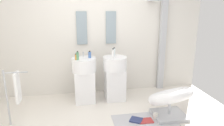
# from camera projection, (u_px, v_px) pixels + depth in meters

# --- Properties ---
(rear_partition) EXTENTS (4.80, 0.10, 2.60)m
(rear_partition) POSITION_uv_depth(u_px,v_px,m) (96.00, 35.00, 4.54)
(rear_partition) COLOR silver
(rear_partition) RESTS_ON ground_plane
(pedestal_sink_left) EXTENTS (0.49, 0.49, 1.02)m
(pedestal_sink_left) POSITION_uv_depth(u_px,v_px,m) (84.00, 78.00, 4.19)
(pedestal_sink_left) COLOR white
(pedestal_sink_left) RESTS_ON ground_plane
(pedestal_sink_right) EXTENTS (0.49, 0.49, 1.02)m
(pedestal_sink_right) POSITION_uv_depth(u_px,v_px,m) (115.00, 76.00, 4.30)
(pedestal_sink_right) COLOR white
(pedestal_sink_right) RESTS_ON ground_plane
(vanity_mirror_left) EXTENTS (0.22, 0.03, 0.69)m
(vanity_mirror_left) POSITION_uv_depth(u_px,v_px,m) (82.00, 28.00, 4.37)
(vanity_mirror_left) COLOR #8C9EA8
(vanity_mirror_right) EXTENTS (0.22, 0.03, 0.69)m
(vanity_mirror_right) POSITION_uv_depth(u_px,v_px,m) (111.00, 28.00, 4.48)
(vanity_mirror_right) COLOR #8C9EA8
(shower_column) EXTENTS (0.49, 0.24, 2.05)m
(shower_column) POSITION_uv_depth(u_px,v_px,m) (162.00, 44.00, 4.74)
(shower_column) COLOR #B7BABF
(shower_column) RESTS_ON ground_plane
(lounge_chair) EXTENTS (1.04, 1.04, 0.65)m
(lounge_chair) POSITION_uv_depth(u_px,v_px,m) (170.00, 99.00, 3.61)
(lounge_chair) COLOR #B7BABF
(lounge_chair) RESTS_ON ground_plane
(towel_rack) EXTENTS (0.37, 0.22, 0.95)m
(towel_rack) POSITION_uv_depth(u_px,v_px,m) (16.00, 89.00, 3.31)
(towel_rack) COLOR #B7BABF
(towel_rack) RESTS_ON ground_plane
(area_rug) EXTENTS (1.07, 0.76, 0.01)m
(area_rug) POSITION_uv_depth(u_px,v_px,m) (146.00, 124.00, 3.46)
(area_rug) COLOR #B2B2B7
(area_rug) RESTS_ON ground_plane
(magazine_red) EXTENTS (0.25, 0.17, 0.02)m
(magazine_red) POSITION_uv_depth(u_px,v_px,m) (145.00, 121.00, 3.53)
(magazine_red) COLOR #B73838
(magazine_red) RESTS_ON area_rug
(magazine_navy) EXTENTS (0.27, 0.26, 0.03)m
(magazine_navy) POSITION_uv_depth(u_px,v_px,m) (136.00, 120.00, 3.54)
(magazine_navy) COLOR navy
(magazine_navy) RESTS_ON area_rug
(coffee_mug) EXTENTS (0.08, 0.08, 0.10)m
(coffee_mug) POSITION_uv_depth(u_px,v_px,m) (156.00, 116.00, 3.60)
(coffee_mug) COLOR white
(coffee_mug) RESTS_ON area_rug
(soap_bottle_blue) EXTENTS (0.06, 0.06, 0.14)m
(soap_bottle_blue) POSITION_uv_depth(u_px,v_px,m) (90.00, 55.00, 4.10)
(soap_bottle_blue) COLOR #4C72B7
(soap_bottle_blue) RESTS_ON pedestal_sink_left
(soap_bottle_clear) EXTENTS (0.05, 0.05, 0.17)m
(soap_bottle_clear) POSITION_uv_depth(u_px,v_px,m) (114.00, 52.00, 4.30)
(soap_bottle_clear) COLOR silver
(soap_bottle_clear) RESTS_ON pedestal_sink_right
(soap_bottle_amber) EXTENTS (0.05, 0.05, 0.12)m
(soap_bottle_amber) POSITION_uv_depth(u_px,v_px,m) (76.00, 57.00, 3.95)
(soap_bottle_amber) COLOR #C68C38
(soap_bottle_amber) RESTS_ON pedestal_sink_left
(soap_bottle_white) EXTENTS (0.05, 0.05, 0.20)m
(soap_bottle_white) POSITION_uv_depth(u_px,v_px,m) (113.00, 54.00, 4.05)
(soap_bottle_white) COLOR white
(soap_bottle_white) RESTS_ON pedestal_sink_right
(soap_bottle_green) EXTENTS (0.05, 0.05, 0.17)m
(soap_bottle_green) POSITION_uv_depth(u_px,v_px,m) (78.00, 56.00, 3.93)
(soap_bottle_green) COLOR #59996B
(soap_bottle_green) RESTS_ON pedestal_sink_left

